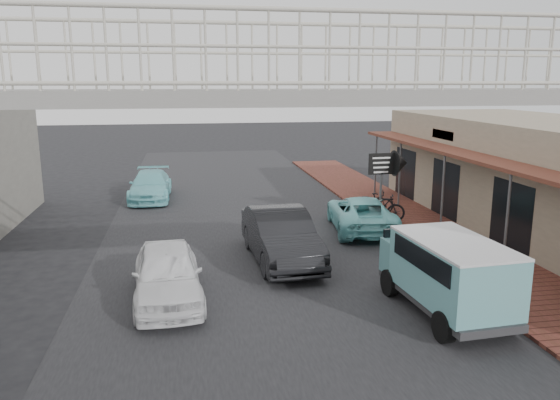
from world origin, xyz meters
name	(u,v)px	position (x,y,z in m)	size (l,w,h in m)	color
ground	(274,299)	(0.00, 0.00, 0.00)	(120.00, 120.00, 0.00)	black
road_strip	(274,299)	(0.00, 0.00, 0.01)	(10.00, 60.00, 0.01)	black
sidewalk	(457,249)	(6.50, 3.00, 0.05)	(3.00, 40.00, 0.10)	brown
footbridge	(312,214)	(0.00, -4.00, 3.18)	(16.40, 2.40, 6.34)	gray
white_hatchback	(167,274)	(-2.63, 0.40, 0.70)	(1.65, 4.10, 1.40)	white
dark_sedan	(281,236)	(0.68, 2.91, 0.79)	(1.67, 4.80, 1.58)	black
angkot_curb	(361,213)	(4.20, 5.91, 0.63)	(2.09, 4.53, 1.26)	#7BD4D6
angkot_far	(150,186)	(-3.73, 12.78, 0.64)	(1.80, 4.42, 1.28)	#7ED5DB
angkot_van	(448,267)	(3.81, -1.61, 1.19)	(1.98, 3.92, 1.87)	black
motorcycle_near	(371,202)	(5.30, 7.99, 0.58)	(0.63, 1.81, 0.95)	black
motorcycle_far	(382,207)	(5.30, 6.76, 0.63)	(0.50, 1.78, 1.07)	black
arrow_sign	(398,164)	(5.87, 6.67, 2.31)	(1.60, 1.02, 2.73)	#59595B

